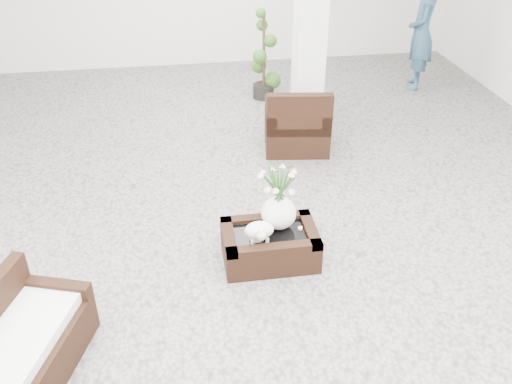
{
  "coord_description": "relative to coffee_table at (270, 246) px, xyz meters",
  "views": [
    {
      "loc": [
        -0.69,
        -4.52,
        3.44
      ],
      "look_at": [
        0.0,
        -0.1,
        0.62
      ],
      "focal_mm": 38.52,
      "sensor_mm": 36.0,
      "label": 1
    }
  ],
  "objects": [
    {
      "name": "ground",
      "position": [
        -0.09,
        0.37,
        -0.16
      ],
      "size": [
        11.0,
        11.0,
        0.0
      ],
      "primitive_type": "plane",
      "color": "gray",
      "rests_on": "ground"
    },
    {
      "name": "coffee_table",
      "position": [
        0.0,
        0.0,
        0.0
      ],
      "size": [
        0.9,
        0.6,
        0.31
      ],
      "primitive_type": "cube",
      "color": "black",
      "rests_on": "ground"
    },
    {
      "name": "sheep_figurine",
      "position": [
        -0.12,
        -0.1,
        0.26
      ],
      "size": [
        0.28,
        0.23,
        0.21
      ],
      "primitive_type": "ellipsoid",
      "color": "white",
      "rests_on": "coffee_table"
    },
    {
      "name": "planter_narcissus",
      "position": [
        0.1,
        0.1,
        0.56
      ],
      "size": [
        0.44,
        0.44,
        0.8
      ],
      "primitive_type": null,
      "color": "white",
      "rests_on": "coffee_table"
    },
    {
      "name": "tealight",
      "position": [
        0.3,
        0.02,
        0.17
      ],
      "size": [
        0.04,
        0.04,
        0.03
      ],
      "primitive_type": "cylinder",
      "color": "white",
      "rests_on": "coffee_table"
    },
    {
      "name": "armchair",
      "position": [
        0.77,
        2.32,
        0.28
      ],
      "size": [
        0.92,
        0.89,
        0.88
      ],
      "primitive_type": "cube",
      "rotation": [
        0.0,
        0.0,
        3.0
      ],
      "color": "black",
      "rests_on": "ground"
    },
    {
      "name": "loveseat",
      "position": [
        -2.09,
        -1.16,
        0.2
      ],
      "size": [
        1.02,
        1.46,
        0.71
      ],
      "primitive_type": "cube",
      "rotation": [
        0.0,
        0.0,
        1.25
      ],
      "color": "black",
      "rests_on": "ground"
    },
    {
      "name": "topiary",
      "position": [
        0.62,
        4.06,
        0.54
      ],
      "size": [
        0.37,
        0.37,
        1.4
      ],
      "primitive_type": null,
      "color": "#2B4F19",
      "rests_on": "ground"
    },
    {
      "name": "shopper",
      "position": [
        3.2,
        4.15,
        0.75
      ],
      "size": [
        0.66,
        0.78,
        1.81
      ],
      "primitive_type": "imported",
      "rotation": [
        0.0,
        0.0,
        -1.98
      ],
      "color": "#2C4D62",
      "rests_on": "ground"
    }
  ]
}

